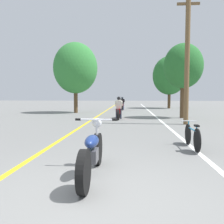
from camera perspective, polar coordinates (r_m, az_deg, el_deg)
ground_plane at (r=3.74m, az=-5.64°, el=-19.33°), size 120.00×120.00×0.00m
lane_stripe_center at (r=16.42m, az=-3.68°, el=-1.10°), size 0.14×48.00×0.01m
lane_stripe_edge at (r=16.35m, az=10.60°, el=-1.19°), size 0.14×48.00×0.01m
utility_pole at (r=12.70m, az=17.64°, el=12.45°), size 1.10×0.24×6.57m
roadside_tree_right_near at (r=16.14m, az=16.78°, el=10.46°), size 2.50×2.25×4.80m
roadside_tree_right_far at (r=27.53m, az=13.66°, el=8.51°), size 3.73×3.36×5.83m
roadside_tree_left at (r=20.25m, az=-8.79°, el=10.38°), size 3.67×3.30×5.85m
motorcycle_foreground at (r=4.42m, az=-4.77°, el=-9.63°), size 0.87×2.20×1.01m
motorcycle_rider_lead at (r=14.83m, az=1.63°, el=0.38°), size 0.50×2.15×1.40m
motorcycle_rider_far at (r=23.82m, az=2.49°, el=1.72°), size 0.50×2.03×1.33m
bicycle_parked at (r=7.02m, az=18.75°, el=-5.52°), size 0.44×1.62×0.73m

